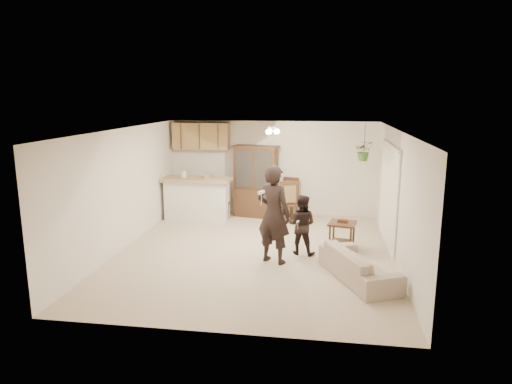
# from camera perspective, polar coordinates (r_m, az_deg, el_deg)

# --- Properties ---
(floor) EXTENTS (6.50, 6.50, 0.00)m
(floor) POSITION_cam_1_polar(r_m,az_deg,el_deg) (9.40, -0.19, -7.61)
(floor) COLOR #BEA88F
(floor) RESTS_ON ground
(ceiling) EXTENTS (5.50, 6.50, 0.02)m
(ceiling) POSITION_cam_1_polar(r_m,az_deg,el_deg) (8.88, -0.21, 7.77)
(ceiling) COLOR silver
(ceiling) RESTS_ON wall_back
(wall_back) EXTENTS (5.50, 0.02, 2.50)m
(wall_back) POSITION_cam_1_polar(r_m,az_deg,el_deg) (12.23, 2.08, 3.01)
(wall_back) COLOR silver
(wall_back) RESTS_ON ground
(wall_front) EXTENTS (5.50, 0.02, 2.50)m
(wall_front) POSITION_cam_1_polar(r_m,az_deg,el_deg) (5.97, -4.90, -6.59)
(wall_front) COLOR silver
(wall_front) RESTS_ON ground
(wall_left) EXTENTS (0.02, 6.50, 2.50)m
(wall_left) POSITION_cam_1_polar(r_m,az_deg,el_deg) (9.84, -16.23, 0.36)
(wall_left) COLOR silver
(wall_left) RESTS_ON ground
(wall_right) EXTENTS (0.02, 6.50, 2.50)m
(wall_right) POSITION_cam_1_polar(r_m,az_deg,el_deg) (9.07, 17.24, -0.66)
(wall_right) COLOR silver
(wall_right) RESTS_ON ground
(breakfast_bar) EXTENTS (1.60, 0.55, 1.00)m
(breakfast_bar) POSITION_cam_1_polar(r_m,az_deg,el_deg) (11.85, -7.36, -1.06)
(breakfast_bar) COLOR silver
(breakfast_bar) RESTS_ON floor
(bar_top) EXTENTS (1.75, 0.70, 0.08)m
(bar_top) POSITION_cam_1_polar(r_m,az_deg,el_deg) (11.74, -7.43, 1.55)
(bar_top) COLOR tan
(bar_top) RESTS_ON breakfast_bar
(upper_cabinets) EXTENTS (1.50, 0.34, 0.70)m
(upper_cabinets) POSITION_cam_1_polar(r_m,az_deg,el_deg) (12.31, -6.88, 6.98)
(upper_cabinets) COLOR olive
(upper_cabinets) RESTS_ON wall_back
(vertical_blinds) EXTENTS (0.06, 2.30, 2.10)m
(vertical_blinds) POSITION_cam_1_polar(r_m,az_deg,el_deg) (9.97, 16.20, -0.38)
(vertical_blinds) COLOR white
(vertical_blinds) RESTS_ON wall_right
(ceiling_fixture) EXTENTS (0.36, 0.36, 0.20)m
(ceiling_fixture) POSITION_cam_1_polar(r_m,az_deg,el_deg) (10.05, 1.97, 7.68)
(ceiling_fixture) COLOR beige
(ceiling_fixture) RESTS_ON ceiling
(hanging_plant) EXTENTS (0.43, 0.37, 0.48)m
(hanging_plant) POSITION_cam_1_polar(r_m,az_deg,el_deg) (11.28, 13.36, 5.02)
(hanging_plant) COLOR #335A24
(hanging_plant) RESTS_ON ceiling
(plant_cord) EXTENTS (0.01, 0.01, 0.65)m
(plant_cord) POSITION_cam_1_polar(r_m,az_deg,el_deg) (11.24, 13.44, 6.66)
(plant_cord) COLOR #29241E
(plant_cord) RESTS_ON ceiling
(sofa) EXTENTS (1.44, 2.01, 0.73)m
(sofa) POSITION_cam_1_polar(r_m,az_deg,el_deg) (8.19, 12.76, -8.21)
(sofa) COLOR beige
(sofa) RESTS_ON floor
(adult) EXTENTS (0.78, 0.66, 1.80)m
(adult) POSITION_cam_1_polar(r_m,az_deg,el_deg) (8.64, 2.21, -3.12)
(adult) COLOR black
(adult) RESTS_ON floor
(child) EXTENTS (0.75, 0.64, 1.35)m
(child) POSITION_cam_1_polar(r_m,az_deg,el_deg) (9.20, 5.71, -3.69)
(child) COLOR black
(child) RESTS_ON floor
(china_hutch) EXTENTS (1.26, 0.68, 1.88)m
(china_hutch) POSITION_cam_1_polar(r_m,az_deg,el_deg) (11.97, -0.04, 1.27)
(china_hutch) COLOR #3E2816
(china_hutch) RESTS_ON floor
(side_table) EXTENTS (0.63, 0.63, 0.65)m
(side_table) POSITION_cam_1_polar(r_m,az_deg,el_deg) (9.67, 10.68, -5.36)
(side_table) COLOR #3E2816
(side_table) RESTS_ON floor
(chair_bar) EXTENTS (0.50, 0.50, 0.98)m
(chair_bar) POSITION_cam_1_polar(r_m,az_deg,el_deg) (12.00, -4.29, -1.93)
(chair_bar) COLOR #3E2816
(chair_bar) RESTS_ON floor
(chair_hutch_left) EXTENTS (0.57, 0.57, 1.03)m
(chair_hutch_left) POSITION_cam_1_polar(r_m,az_deg,el_deg) (12.06, 4.05, -1.79)
(chair_hutch_left) COLOR #3E2816
(chair_hutch_left) RESTS_ON floor
(chair_hutch_right) EXTENTS (0.64, 0.64, 1.11)m
(chair_hutch_right) POSITION_cam_1_polar(r_m,az_deg,el_deg) (11.47, 3.76, -2.38)
(chair_hutch_right) COLOR #3E2816
(chair_hutch_right) RESTS_ON floor
(controller_adult) EXTENTS (0.11, 0.17, 0.05)m
(controller_adult) POSITION_cam_1_polar(r_m,az_deg,el_deg) (8.15, 0.67, -0.04)
(controller_adult) COLOR white
(controller_adult) RESTS_ON adult
(controller_child) EXTENTS (0.05, 0.11, 0.03)m
(controller_child) POSITION_cam_1_polar(r_m,az_deg,el_deg) (8.92, 5.26, -3.70)
(controller_child) COLOR white
(controller_child) RESTS_ON child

